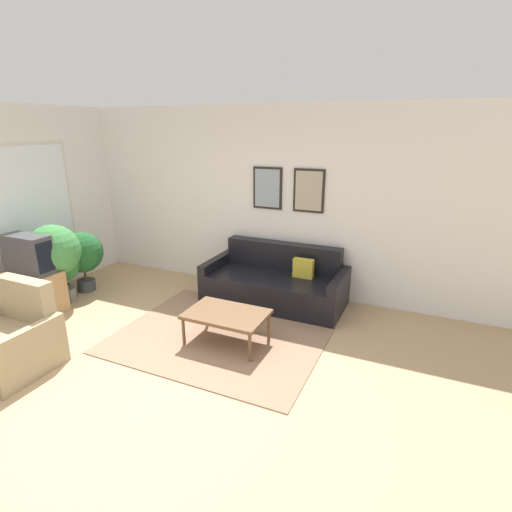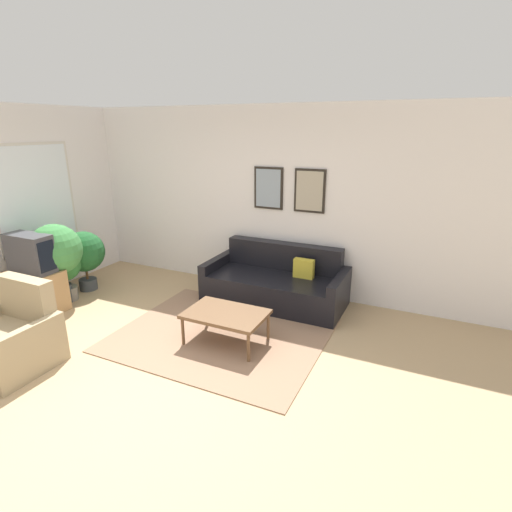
% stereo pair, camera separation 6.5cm
% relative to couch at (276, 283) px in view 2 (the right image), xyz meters
% --- Properties ---
extents(ground_plane, '(16.00, 16.00, 0.00)m').
position_rel_couch_xyz_m(ground_plane, '(-0.43, -2.32, -0.28)').
color(ground_plane, tan).
extents(area_rug, '(2.42, 1.99, 0.01)m').
position_rel_couch_xyz_m(area_rug, '(-0.22, -1.18, -0.27)').
color(area_rug, '#937056').
rests_on(area_rug, ground_plane).
extents(wall_back, '(8.00, 0.09, 2.70)m').
position_rel_couch_xyz_m(wall_back, '(-0.42, 0.47, 1.08)').
color(wall_back, silver).
rests_on(wall_back, ground_plane).
extents(couch, '(1.96, 0.90, 0.80)m').
position_rel_couch_xyz_m(couch, '(0.00, 0.00, 0.00)').
color(couch, black).
rests_on(couch, ground_plane).
extents(coffee_table, '(0.91, 0.60, 0.38)m').
position_rel_couch_xyz_m(coffee_table, '(-0.08, -1.31, 0.07)').
color(coffee_table, brown).
rests_on(coffee_table, ground_plane).
extents(tv_stand, '(0.71, 0.46, 0.56)m').
position_rel_couch_xyz_m(tv_stand, '(-2.82, -1.64, 0.01)').
color(tv_stand, '#A87F51').
rests_on(tv_stand, ground_plane).
extents(tv, '(0.65, 0.28, 0.51)m').
position_rel_couch_xyz_m(tv, '(-2.82, -1.64, 0.54)').
color(tv, '#424247').
rests_on(tv, tv_stand).
extents(armchair, '(0.87, 0.76, 0.89)m').
position_rel_couch_xyz_m(armchair, '(-1.89, -2.65, 0.02)').
color(armchair, tan).
rests_on(armchair, ground_plane).
extents(potted_plant_tall, '(0.71, 0.71, 1.14)m').
position_rel_couch_xyz_m(potted_plant_tall, '(-2.75, -1.32, 0.47)').
color(potted_plant_tall, '#383D42').
rests_on(potted_plant_tall, ground_plane).
extents(potted_plant_by_window, '(0.61, 0.61, 0.91)m').
position_rel_couch_xyz_m(potted_plant_by_window, '(-2.79, -0.81, 0.31)').
color(potted_plant_by_window, '#383D42').
rests_on(potted_plant_by_window, ground_plane).
extents(potted_plant_small, '(0.46, 0.46, 0.76)m').
position_rel_couch_xyz_m(potted_plant_small, '(-2.75, -1.22, 0.20)').
color(potted_plant_small, slate).
rests_on(potted_plant_small, ground_plane).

